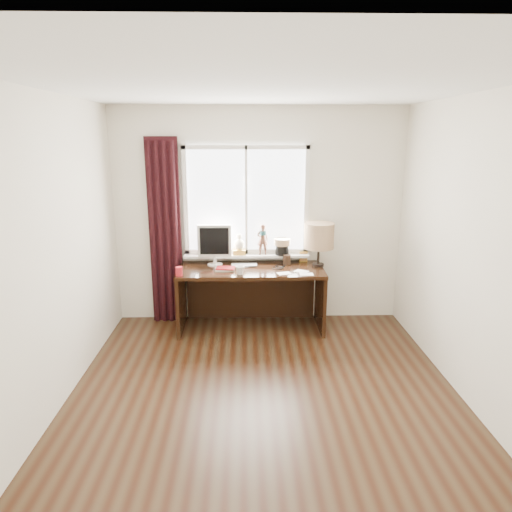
{
  "coord_description": "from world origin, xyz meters",
  "views": [
    {
      "loc": [
        -0.16,
        -3.49,
        2.24
      ],
      "look_at": [
        -0.05,
        1.25,
        1.0
      ],
      "focal_mm": 32.0,
      "sensor_mm": 36.0,
      "label": 1
    }
  ],
  "objects_px": {
    "mug": "(240,270)",
    "monitor": "(214,243)",
    "desk": "(251,286)",
    "table_lamp": "(319,236)",
    "red_cup": "(179,271)",
    "laptop": "(244,265)"
  },
  "relations": [
    {
      "from": "laptop",
      "to": "red_cup",
      "type": "height_order",
      "value": "red_cup"
    },
    {
      "from": "laptop",
      "to": "red_cup",
      "type": "distance_m",
      "value": 0.81
    },
    {
      "from": "laptop",
      "to": "red_cup",
      "type": "bearing_deg",
      "value": -153.12
    },
    {
      "from": "red_cup",
      "to": "desk",
      "type": "bearing_deg",
      "value": 24.26
    },
    {
      "from": "red_cup",
      "to": "table_lamp",
      "type": "height_order",
      "value": "table_lamp"
    },
    {
      "from": "mug",
      "to": "desk",
      "type": "height_order",
      "value": "mug"
    },
    {
      "from": "mug",
      "to": "desk",
      "type": "distance_m",
      "value": 0.46
    },
    {
      "from": "desk",
      "to": "table_lamp",
      "type": "relative_size",
      "value": 3.27
    },
    {
      "from": "mug",
      "to": "monitor",
      "type": "bearing_deg",
      "value": 128.01
    },
    {
      "from": "mug",
      "to": "monitor",
      "type": "relative_size",
      "value": 0.21
    },
    {
      "from": "mug",
      "to": "red_cup",
      "type": "distance_m",
      "value": 0.67
    },
    {
      "from": "red_cup",
      "to": "desk",
      "type": "distance_m",
      "value": 0.93
    },
    {
      "from": "monitor",
      "to": "desk",
      "type": "bearing_deg",
      "value": -7.41
    },
    {
      "from": "laptop",
      "to": "mug",
      "type": "distance_m",
      "value": 0.34
    },
    {
      "from": "mug",
      "to": "desk",
      "type": "bearing_deg",
      "value": 69.35
    },
    {
      "from": "mug",
      "to": "laptop",
      "type": "bearing_deg",
      "value": 81.62
    },
    {
      "from": "laptop",
      "to": "monitor",
      "type": "bearing_deg",
      "value": 171.56
    },
    {
      "from": "laptop",
      "to": "red_cup",
      "type": "relative_size",
      "value": 3.06
    },
    {
      "from": "desk",
      "to": "table_lamp",
      "type": "height_order",
      "value": "table_lamp"
    },
    {
      "from": "desk",
      "to": "monitor",
      "type": "height_order",
      "value": "monitor"
    },
    {
      "from": "monitor",
      "to": "table_lamp",
      "type": "bearing_deg",
      "value": -3.22
    },
    {
      "from": "red_cup",
      "to": "desk",
      "type": "height_order",
      "value": "red_cup"
    }
  ]
}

